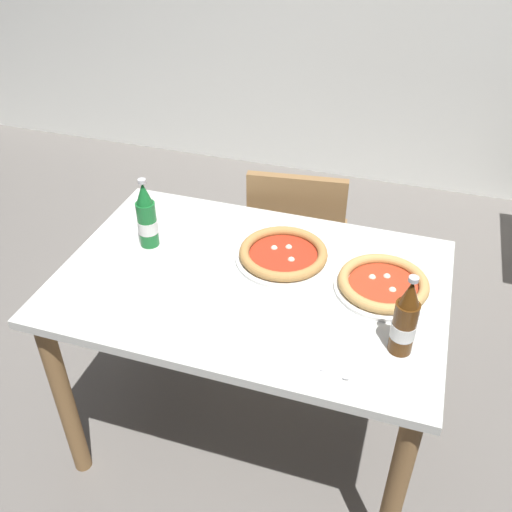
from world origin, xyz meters
The scene contains 8 objects.
ground_plane centered at (0.00, 0.00, 0.00)m, with size 8.00×8.00×0.00m, color slate.
dining_table_main centered at (0.00, 0.00, 0.64)m, with size 1.20×0.80×0.75m.
chair_behind_table centered at (0.00, 0.61, 0.48)m, with size 0.45×0.45×0.85m.
pizza_margherita_near centered at (0.07, 0.12, 0.77)m, with size 0.31×0.31×0.04m.
pizza_marinara_far centered at (0.40, 0.07, 0.77)m, with size 0.30×0.30×0.04m.
beer_bottle_left centered at (0.48, -0.17, 0.85)m, with size 0.07×0.07×0.25m.
beer_bottle_center centered at (-0.38, 0.07, 0.85)m, with size 0.07×0.07×0.25m.
napkin_with_cutlery centered at (0.32, -0.23, 0.75)m, with size 0.19×0.19×0.01m.
Camera 1 is at (0.44, -1.33, 1.86)m, focal length 40.20 mm.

